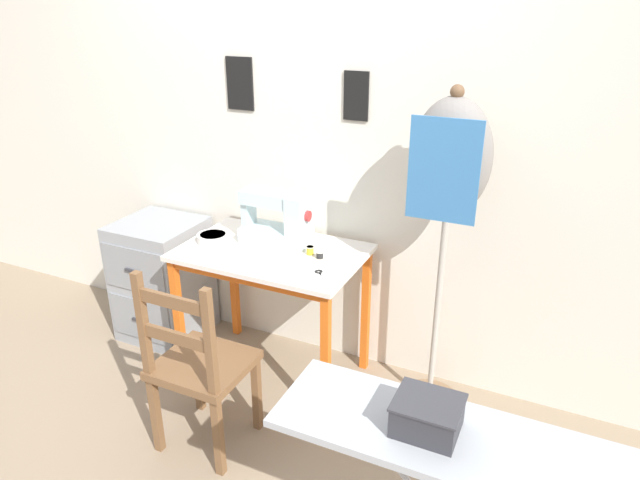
% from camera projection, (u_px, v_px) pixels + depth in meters
% --- Properties ---
extents(ground_plane, '(14.00, 14.00, 0.00)m').
position_uv_depth(ground_plane, '(248.00, 405.00, 2.95)').
color(ground_plane, gray).
extents(wall_back, '(10.00, 0.06, 2.55)m').
position_uv_depth(wall_back, '(303.00, 134.00, 3.00)').
color(wall_back, silver).
rests_on(wall_back, ground_plane).
extents(sewing_table, '(0.93, 0.61, 0.75)m').
position_uv_depth(sewing_table, '(271.00, 269.00, 2.93)').
color(sewing_table, silver).
rests_on(sewing_table, ground_plane).
extents(sewing_machine, '(0.37, 0.18, 0.30)m').
position_uv_depth(sewing_machine, '(279.00, 220.00, 2.93)').
color(sewing_machine, silver).
rests_on(sewing_machine, sewing_table).
extents(fabric_bowl, '(0.17, 0.17, 0.04)m').
position_uv_depth(fabric_bowl, '(213.00, 238.00, 2.99)').
color(fabric_bowl, silver).
rests_on(fabric_bowl, sewing_table).
extents(scissors, '(0.10, 0.11, 0.01)m').
position_uv_depth(scissors, '(320.00, 274.00, 2.65)').
color(scissors, silver).
rests_on(scissors, sewing_table).
extents(thread_spool_near_machine, '(0.04, 0.04, 0.04)m').
position_uv_depth(thread_spool_near_machine, '(310.00, 251.00, 2.84)').
color(thread_spool_near_machine, yellow).
rests_on(thread_spool_near_machine, sewing_table).
extents(thread_spool_mid_table, '(0.04, 0.04, 0.04)m').
position_uv_depth(thread_spool_mid_table, '(320.00, 255.00, 2.80)').
color(thread_spool_mid_table, black).
rests_on(thread_spool_mid_table, sewing_table).
extents(wooden_chair, '(0.40, 0.38, 0.92)m').
position_uv_depth(wooden_chair, '(199.00, 366.00, 2.53)').
color(wooden_chair, brown).
rests_on(wooden_chair, ground_plane).
extents(filing_cabinet, '(0.47, 0.47, 0.73)m').
position_uv_depth(filing_cabinet, '(163.00, 279.00, 3.45)').
color(filing_cabinet, '#93999E').
rests_on(filing_cabinet, ground_plane).
extents(dress_form, '(0.35, 0.32, 1.61)m').
position_uv_depth(dress_form, '(449.00, 177.00, 2.48)').
color(dress_form, '#846647').
rests_on(dress_form, ground_plane).
extents(ironing_board, '(1.15, 0.34, 0.81)m').
position_uv_depth(ironing_board, '(471.00, 455.00, 1.60)').
color(ironing_board, '#ADB2B7').
rests_on(ironing_board, ground_plane).
extents(storage_box, '(0.19, 0.16, 0.10)m').
position_uv_depth(storage_box, '(427.00, 416.00, 1.61)').
color(storage_box, '#333338').
rests_on(storage_box, ironing_board).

